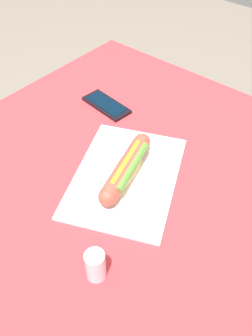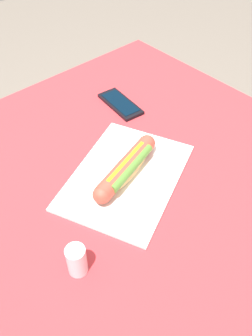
# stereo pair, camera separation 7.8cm
# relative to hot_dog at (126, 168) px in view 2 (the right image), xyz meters

# --- Properties ---
(ground_plane) EXTENTS (6.00, 6.00, 0.00)m
(ground_plane) POSITION_rel_hot_dog_xyz_m (0.08, -0.04, -0.78)
(ground_plane) COLOR #6B6056
(ground_plane) RESTS_ON ground
(dining_table) EXTENTS (1.12, 0.87, 0.75)m
(dining_table) POSITION_rel_hot_dog_xyz_m (0.08, -0.04, -0.17)
(dining_table) COLOR brown
(dining_table) RESTS_ON ground
(paper_wrapper) EXTENTS (0.38, 0.33, 0.01)m
(paper_wrapper) POSITION_rel_hot_dog_xyz_m (0.00, -0.00, -0.03)
(paper_wrapper) COLOR white
(paper_wrapper) RESTS_ON dining_table
(hot_dog) EXTENTS (0.22, 0.09, 0.05)m
(hot_dog) POSITION_rel_hot_dog_xyz_m (0.00, 0.00, 0.00)
(hot_dog) COLOR tan
(hot_dog) RESTS_ON paper_wrapper
(cell_phone) EXTENTS (0.08, 0.15, 0.01)m
(cell_phone) POSITION_rel_hot_dog_xyz_m (-0.17, -0.22, -0.03)
(cell_phone) COLOR black
(cell_phone) RESTS_ON dining_table
(salt_shaker) EXTENTS (0.04, 0.04, 0.07)m
(salt_shaker) POSITION_rel_hot_dog_xyz_m (0.22, 0.11, 0.00)
(salt_shaker) COLOR silver
(salt_shaker) RESTS_ON dining_table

